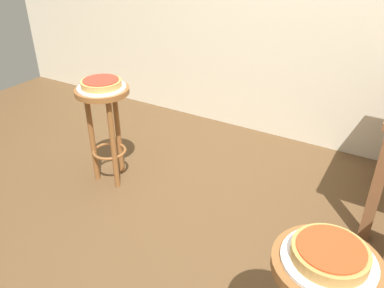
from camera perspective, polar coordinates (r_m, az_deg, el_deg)
ground_plane at (r=2.20m, az=-1.13°, el=-16.20°), size 6.00×6.00×0.00m
serving_plate_foreground at (r=1.30m, az=19.37°, el=-15.76°), size 0.29×0.29×0.01m
pizza_foreground at (r=1.28m, az=19.59°, el=-14.85°), size 0.23×0.23×0.05m
stool_middle at (r=2.60m, az=-12.62°, el=4.06°), size 0.34×0.34×0.68m
serving_plate_middle at (r=2.53m, az=-13.10°, el=8.08°), size 0.31×0.31×0.01m
pizza_middle at (r=2.52m, az=-13.17°, el=8.69°), size 0.25×0.25×0.05m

